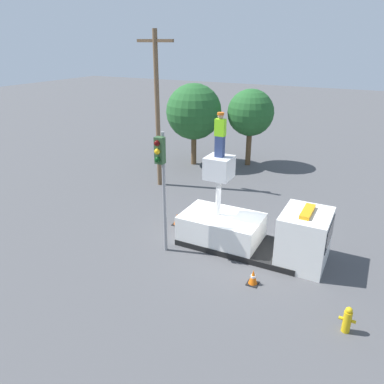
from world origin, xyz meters
name	(u,v)px	position (x,y,z in m)	size (l,w,h in m)	color
ground_plane	(240,247)	(0.00, 0.00, 0.00)	(120.00, 120.00, 0.00)	#4C4C4F
bucket_truck	(254,232)	(0.56, 0.00, 0.87)	(5.99, 2.22, 3.81)	black
worker	(220,135)	(-1.06, 0.00, 4.69)	(0.40, 0.26, 1.75)	navy
traffic_light_pole	(161,170)	(-2.67, -1.78, 3.53)	(0.34, 0.57, 4.98)	gray
fire_hydrant	(347,320)	(4.53, -3.20, 0.43)	(0.48, 0.24, 0.88)	gold
traffic_cone_rear	(177,220)	(-3.38, 0.58, 0.26)	(0.42, 0.42, 0.56)	black
traffic_cone_curbside	(253,277)	(1.30, -2.22, 0.27)	(0.41, 0.41, 0.58)	black
tree_left_bg	(251,113)	(-3.51, 10.86, 3.59)	(3.09, 3.09, 5.17)	brown
tree_right_bg	(194,112)	(-6.93, 9.26, 3.64)	(3.71, 3.71, 5.51)	brown
utility_pole	(157,106)	(-6.92, 4.74, 4.66)	(2.20, 0.26, 8.66)	brown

